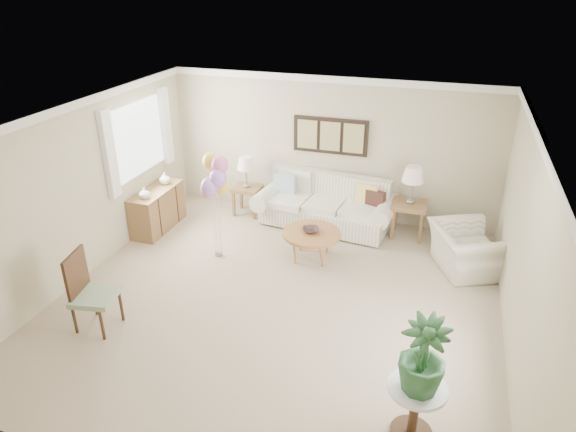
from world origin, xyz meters
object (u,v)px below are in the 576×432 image
(armchair, at_px, (465,250))
(balloon_cluster, at_px, (215,178))
(sofa, at_px, (326,207))
(accent_chair, at_px, (89,290))
(coffee_table, at_px, (312,234))

(armchair, xyz_separation_m, balloon_cluster, (-3.78, -0.79, 1.01))
(sofa, height_order, accent_chair, accent_chair)
(accent_chair, bearing_deg, coffee_table, 48.76)
(armchair, bearing_deg, coffee_table, 75.90)
(armchair, distance_m, balloon_cluster, 3.99)
(armchair, bearing_deg, accent_chair, 98.97)
(sofa, distance_m, balloon_cluster, 2.35)
(sofa, xyz_separation_m, coffee_table, (0.07, -1.24, 0.07))
(armchair, relative_size, accent_chair, 1.01)
(coffee_table, relative_size, accent_chair, 0.88)
(coffee_table, bearing_deg, balloon_cluster, -164.94)
(sofa, height_order, coffee_table, sofa)
(sofa, distance_m, armchair, 2.55)
(balloon_cluster, bearing_deg, armchair, 11.81)
(balloon_cluster, bearing_deg, accent_chair, -110.15)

